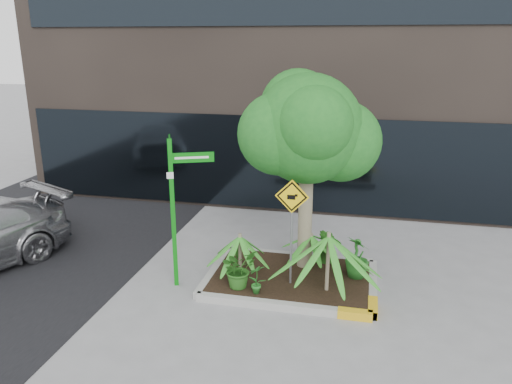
# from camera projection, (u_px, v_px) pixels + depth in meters

# --- Properties ---
(ground) EXTENTS (80.00, 80.00, 0.00)m
(ground) POSITION_uv_depth(u_px,v_px,m) (278.00, 288.00, 9.76)
(ground) COLOR gray
(ground) RESTS_ON ground
(planter) EXTENTS (3.35, 2.36, 0.15)m
(planter) POSITION_uv_depth(u_px,v_px,m) (292.00, 278.00, 9.94)
(planter) COLOR #9E9E99
(planter) RESTS_ON ground
(tree) EXTENTS (2.75, 2.44, 4.13)m
(tree) POSITION_uv_depth(u_px,v_px,m) (308.00, 129.00, 9.59)
(tree) COLOR gray
(tree) RESTS_ON ground
(palm_front) EXTENTS (1.30, 1.30, 1.45)m
(palm_front) POSITION_uv_depth(u_px,v_px,m) (329.00, 236.00, 9.07)
(palm_front) COLOR gray
(palm_front) RESTS_ON ground
(palm_left) EXTENTS (0.98, 0.98, 1.09)m
(palm_left) POSITION_uv_depth(u_px,v_px,m) (240.00, 236.00, 9.78)
(palm_left) COLOR gray
(palm_left) RESTS_ON ground
(palm_back) EXTENTS (0.83, 0.83, 0.92)m
(palm_back) POSITION_uv_depth(u_px,v_px,m) (311.00, 235.00, 10.17)
(palm_back) COLOR gray
(palm_back) RESTS_ON ground
(shrub_a) EXTENTS (0.93, 0.93, 0.74)m
(shrub_a) POSITION_uv_depth(u_px,v_px,m) (239.00, 269.00, 9.41)
(shrub_a) COLOR #245B1A
(shrub_a) RESTS_ON planter
(shrub_b) EXTENTS (0.66, 0.66, 0.84)m
(shrub_b) POSITION_uv_depth(u_px,v_px,m) (357.00, 257.00, 9.80)
(shrub_b) COLOR #1E5F1C
(shrub_b) RESTS_ON planter
(shrub_c) EXTENTS (0.44, 0.44, 0.59)m
(shrub_c) POSITION_uv_depth(u_px,v_px,m) (257.00, 279.00, 9.18)
(shrub_c) COLOR #226C21
(shrub_c) RESTS_ON planter
(shrub_d) EXTENTS (0.60, 0.60, 0.79)m
(shrub_d) POSITION_uv_depth(u_px,v_px,m) (328.00, 246.00, 10.39)
(shrub_d) COLOR #28651D
(shrub_d) RESTS_ON planter
(street_sign_post) EXTENTS (1.07, 0.83, 2.94)m
(street_sign_post) POSITION_uv_depth(u_px,v_px,m) (175.00, 196.00, 9.43)
(street_sign_post) COLOR #0B7B10
(street_sign_post) RESTS_ON ground
(cattle_sign) EXTENTS (0.64, 0.07, 2.08)m
(cattle_sign) POSITION_uv_depth(u_px,v_px,m) (292.00, 215.00, 9.23)
(cattle_sign) COLOR slate
(cattle_sign) RESTS_ON ground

